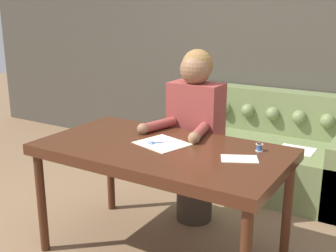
# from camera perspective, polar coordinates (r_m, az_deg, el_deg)

# --- Properties ---
(wall_back) EXTENTS (8.00, 0.06, 2.60)m
(wall_back) POSITION_cam_1_polar(r_m,az_deg,el_deg) (4.34, 13.77, 11.08)
(wall_back) COLOR #474238
(wall_back) RESTS_ON ground_plane
(dining_table) EXTENTS (1.57, 0.85, 0.77)m
(dining_table) POSITION_cam_1_polar(r_m,az_deg,el_deg) (2.68, -0.92, -4.28)
(dining_table) COLOR #472314
(dining_table) RESTS_ON ground_plane
(couch) EXTENTS (1.65, 0.92, 0.85)m
(couch) POSITION_cam_1_polar(r_m,az_deg,el_deg) (4.06, 12.94, -3.57)
(couch) COLOR olive
(couch) RESTS_ON ground_plane
(person) EXTENTS (0.48, 0.58, 1.33)m
(person) POSITION_cam_1_polar(r_m,az_deg,el_deg) (3.17, 3.66, -1.26)
(person) COLOR #33281E
(person) RESTS_ON ground_plane
(pattern_paper_main) EXTENTS (0.36, 0.34, 0.00)m
(pattern_paper_main) POSITION_cam_1_polar(r_m,az_deg,el_deg) (2.71, -0.80, -2.38)
(pattern_paper_main) COLOR beige
(pattern_paper_main) RESTS_ON dining_table
(pattern_paper_offcut) EXTENTS (0.25, 0.21, 0.00)m
(pattern_paper_offcut) POSITION_cam_1_polar(r_m,az_deg,el_deg) (2.47, 9.64, -4.40)
(pattern_paper_offcut) COLOR beige
(pattern_paper_offcut) RESTS_ON dining_table
(scissors) EXTENTS (0.20, 0.19, 0.01)m
(scissors) POSITION_cam_1_polar(r_m,az_deg,el_deg) (2.72, -1.22, -2.28)
(scissors) COLOR silver
(scissors) RESTS_ON dining_table
(thread_spool) EXTENTS (0.04, 0.04, 0.05)m
(thread_spool) POSITION_cam_1_polar(r_m,az_deg,el_deg) (2.62, 12.26, -2.87)
(thread_spool) COLOR #3366B2
(thread_spool) RESTS_ON dining_table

